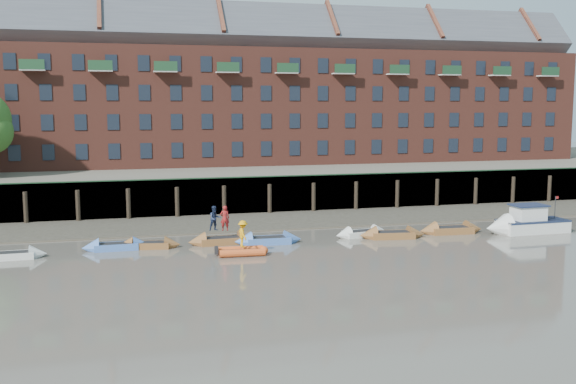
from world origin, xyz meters
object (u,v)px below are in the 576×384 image
object	(u,v)px
rowboat_5	(362,233)
person_rib_crew	(243,234)
rowboat_1	(116,246)
person_rower_b	(215,218)
rowboat_6	(392,235)
motor_launch	(520,224)
person_rower_a	(225,218)
rowboat_2	(149,245)
rowboat_4	(268,240)
rowboat_3	(222,241)
rowboat_7	(451,230)
rowboat_0	(11,255)
rib_tender	(244,251)

from	to	relation	value
rowboat_5	person_rib_crew	distance (m)	10.27
rowboat_1	person_rib_crew	world-z (taller)	person_rib_crew
person_rib_crew	rowboat_1	bearing A→B (deg)	61.09
person_rower_b	person_rib_crew	xyz separation A→B (m)	(1.22, -3.89, -0.40)
rowboat_1	rowboat_6	xyz separation A→B (m)	(19.19, -0.99, 0.02)
motor_launch	person_rower_b	world-z (taller)	person_rower_b
person_rower_a	person_rib_crew	distance (m)	3.79
rowboat_1	rowboat_2	bearing A→B (deg)	-2.68
rowboat_2	rowboat_4	xyz separation A→B (m)	(8.02, -0.61, 0.03)
rowboat_1	rowboat_3	world-z (taller)	rowboat_3
person_rower_a	person_rower_b	world-z (taller)	person_rower_a
rowboat_3	rowboat_7	xyz separation A→B (m)	(17.07, -0.47, 0.01)
motor_launch	person_rib_crew	world-z (taller)	person_rib_crew
rowboat_0	rib_tender	distance (m)	14.40
person_rib_crew	rowboat_4	bearing A→B (deg)	-42.14
rowboat_4	rowboat_3	bearing A→B (deg)	168.25
person_rower_b	rowboat_3	bearing A→B (deg)	-37.32
rowboat_3	rowboat_6	xyz separation A→B (m)	(12.13, -1.05, 0.00)
rowboat_0	rib_tender	bearing A→B (deg)	-12.15
rib_tender	rowboat_2	bearing A→B (deg)	151.53
rowboat_2	rowboat_7	distance (m)	22.00
rowboat_2	rowboat_6	distance (m)	17.09
rowboat_2	person_rower_a	world-z (taller)	person_rower_a
rowboat_5	rowboat_6	distance (m)	2.20
rowboat_4	person_rower_b	bearing A→B (deg)	166.59
rowboat_3	rowboat_0	bearing A→B (deg)	-177.30
rowboat_0	rowboat_4	size ratio (longest dim) A/B	0.90
rib_tender	person_rower_a	distance (m)	4.06
rowboat_7	person_rower_a	bearing A→B (deg)	-179.21
rowboat_4	person_rower_b	size ratio (longest dim) A/B	2.73
rowboat_5	person_rower_a	bearing A→B (deg)	170.68
rowboat_2	person_rower_b	distance (m)	4.75
rowboat_6	person_rower_b	bearing A→B (deg)	-178.22
rowboat_6	rib_tender	xyz separation A→B (m)	(-11.32, -2.61, -0.01)
rowboat_1	person_rower_b	bearing A→B (deg)	0.67
rowboat_1	person_rower_a	world-z (taller)	person_rower_a
rowboat_1	person_rower_b	size ratio (longest dim) A/B	2.57
rowboat_2	rowboat_5	distance (m)	15.18
rowboat_3	person_rib_crew	bearing A→B (deg)	-80.45
rowboat_4	person_rib_crew	size ratio (longest dim) A/B	2.73
rowboat_0	person_rower_a	distance (m)	13.73
rowboat_2	person_rib_crew	size ratio (longest dim) A/B	2.50
rowboat_4	rib_tender	size ratio (longest dim) A/B	1.47
rowboat_6	person_rower_b	distance (m)	12.74
motor_launch	rowboat_4	bearing A→B (deg)	-4.43
rowboat_5	person_rower_a	distance (m)	10.16
rib_tender	person_rib_crew	size ratio (longest dim) A/B	1.86
rowboat_2	rowboat_7	size ratio (longest dim) A/B	0.86
rowboat_3	rowboat_5	size ratio (longest dim) A/B	1.08
rowboat_3	rowboat_7	distance (m)	17.08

